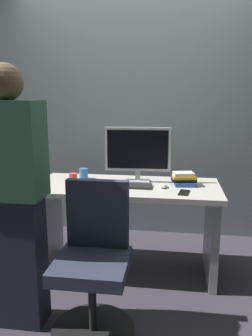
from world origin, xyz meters
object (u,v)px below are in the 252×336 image
(monitor, at_px, (138,152))
(cup_near_keyboard, at_px, (73,180))
(person_at_desk, at_px, (13,198))
(mouse, at_px, (163,186))
(cup_by_monitor, at_px, (84,173))
(book_stack, at_px, (184,179))
(office_chair, at_px, (94,266))
(keyboard, at_px, (124,185))
(cell_phone, at_px, (184,193))
(desk, at_px, (127,212))

(monitor, xyz_separation_m, cup_near_keyboard, (-0.50, -0.19, -0.21))
(person_at_desk, bearing_deg, mouse, 38.44)
(person_at_desk, height_order, cup_by_monitor, person_at_desk)
(cup_by_monitor, bearing_deg, book_stack, -7.31)
(office_chair, height_order, cup_near_keyboard, office_chair)
(book_stack, bearing_deg, mouse, -149.72)
(cup_near_keyboard, relative_size, book_stack, 0.49)
(person_at_desk, distance_m, keyboard, 0.92)
(cup_near_keyboard, bearing_deg, book_stack, 8.77)
(cup_near_keyboard, bearing_deg, cell_phone, -5.79)
(cup_by_monitor, bearing_deg, office_chair, -71.76)
(office_chair, xyz_separation_m, cup_near_keyboard, (-0.32, 0.67, 0.37))
(monitor, relative_size, cell_phone, 3.76)
(monitor, bearing_deg, book_stack, -8.49)
(cup_by_monitor, relative_size, cell_phone, 0.61)
(book_stack, bearing_deg, monitor, 171.51)
(person_at_desk, xyz_separation_m, cup_by_monitor, (0.20, 0.91, -0.05))
(monitor, distance_m, keyboard, 0.31)
(monitor, relative_size, cup_near_keyboard, 5.34)
(desk, relative_size, cup_by_monitor, 16.86)
(desk, height_order, cup_by_monitor, cup_by_monitor)
(person_at_desk, relative_size, cell_phone, 11.38)
(office_chair, height_order, cell_phone, office_chair)
(office_chair, xyz_separation_m, person_at_desk, (-0.50, -0.00, 0.41))
(office_chair, height_order, cup_by_monitor, office_chair)
(monitor, distance_m, cup_by_monitor, 0.53)
(person_at_desk, relative_size, cup_near_keyboard, 16.17)
(monitor, bearing_deg, office_chair, -101.60)
(cup_near_keyboard, height_order, book_stack, book_stack)
(book_stack, bearing_deg, person_at_desk, -142.71)
(desk, xyz_separation_m, cell_phone, (0.45, -0.17, 0.23))
(desk, xyz_separation_m, mouse, (0.29, -0.04, 0.24))
(office_chair, bearing_deg, mouse, 60.89)
(monitor, relative_size, book_stack, 2.59)
(keyboard, height_order, cell_phone, keyboard)
(monitor, bearing_deg, cup_near_keyboard, -158.85)
(book_stack, xyz_separation_m, cell_phone, (-0.00, -0.22, -0.05))
(keyboard, distance_m, mouse, 0.30)
(person_at_desk, bearing_deg, cup_near_keyboard, 75.00)
(desk, height_order, person_at_desk, person_at_desk)
(office_chair, distance_m, cup_by_monitor, 1.03)
(keyboard, xyz_separation_m, cell_phone, (0.46, -0.11, -0.01))
(desk, relative_size, mouse, 14.90)
(monitor, distance_m, mouse, 0.36)
(person_at_desk, bearing_deg, cell_phone, 28.90)
(cup_near_keyboard, xyz_separation_m, book_stack, (0.88, 0.14, -0.00))
(monitor, distance_m, cell_phone, 0.53)
(cup_near_keyboard, bearing_deg, cup_by_monitor, 85.52)
(desk, xyz_separation_m, book_stack, (0.46, 0.05, 0.28))
(office_chair, bearing_deg, book_stack, 55.27)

